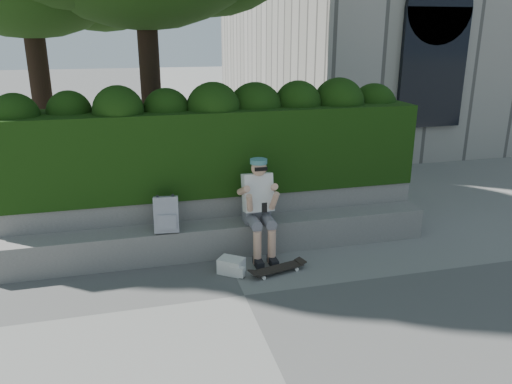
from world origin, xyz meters
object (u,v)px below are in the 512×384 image
object	(u,v)px
person	(259,204)
skateboard	(278,269)
backpack_plaid	(166,214)
backpack_ground	(231,266)

from	to	relation	value
person	skateboard	size ratio (longest dim) A/B	1.89
backpack_plaid	backpack_ground	world-z (taller)	backpack_plaid
person	skateboard	xyz separation A→B (m)	(0.09, -0.61, -0.69)
person	backpack_plaid	size ratio (longest dim) A/B	2.91
backpack_plaid	person	bearing A→B (deg)	2.58
backpack_ground	skateboard	bearing A→B (deg)	22.59
person	backpack_plaid	distance (m)	1.25
backpack_plaid	backpack_ground	distance (m)	1.10
person	skateboard	bearing A→B (deg)	-81.37
skateboard	backpack_ground	size ratio (longest dim) A/B	2.33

